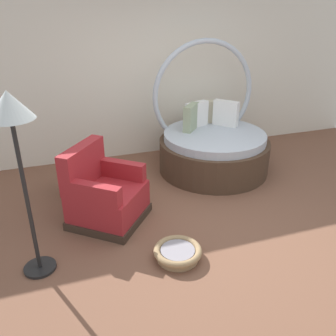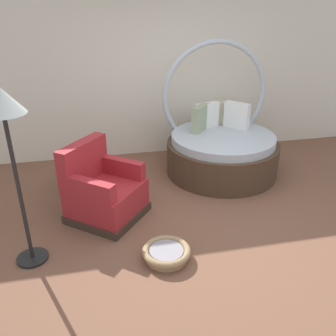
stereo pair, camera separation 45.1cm
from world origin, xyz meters
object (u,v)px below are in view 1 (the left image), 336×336
at_px(red_armchair, 104,196).
at_px(pet_basket, 178,253).
at_px(round_daybed, 212,144).
at_px(floor_lamp, 12,125).
at_px(side_table, 73,166).

distance_m(red_armchair, pet_basket, 1.17).
xyz_separation_m(round_daybed, floor_lamp, (-2.64, -1.63, 1.12)).
bearing_deg(side_table, pet_basket, -63.52).
bearing_deg(floor_lamp, pet_basket, -11.83).
bearing_deg(red_armchair, side_table, 110.27).
distance_m(red_armchair, side_table, 0.84).
xyz_separation_m(round_daybed, pet_basket, (-1.27, -1.92, -0.34)).
distance_m(side_table, floor_lamp, 1.91).
distance_m(red_armchair, floor_lamp, 1.59).
bearing_deg(floor_lamp, round_daybed, 31.73).
distance_m(round_daybed, red_armchair, 2.08).
xyz_separation_m(red_armchair, pet_basket, (0.59, -0.98, -0.26)).
height_order(pet_basket, floor_lamp, floor_lamp).
relative_size(red_armchair, side_table, 2.16).
relative_size(pet_basket, side_table, 0.98).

